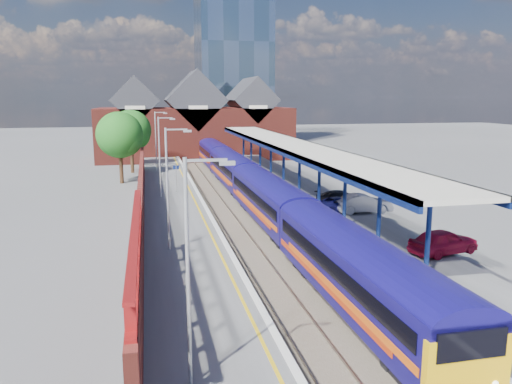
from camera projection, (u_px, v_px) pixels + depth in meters
The scene contains 25 objects.
ground at pixel (221, 189), 53.29m from camera, with size 240.00×240.00×0.00m, color #5B5B5E.
ballast_bed at pixel (237, 209), 43.69m from camera, with size 6.00×76.00×0.06m, color #473D33.
rails at pixel (237, 208), 43.67m from camera, with size 4.51×76.00×0.14m.
left_platform at pixel (174, 206), 42.45m from camera, with size 5.00×76.00×1.00m, color #565659.
right_platform at pixel (303, 201), 44.86m from camera, with size 6.00×76.00×1.00m, color #565659.
coping_left at pixel (201, 199), 42.84m from camera, with size 0.30×76.00×0.05m, color silver.
coping_right at pixel (272, 196), 44.17m from camera, with size 0.30×76.00×0.05m, color silver.
yellow_line at pixel (194, 200), 42.72m from camera, with size 0.14×76.00×0.01m, color yellow.
train at pixel (248, 180), 46.10m from camera, with size 2.92×65.92×3.45m.
canopy at pixel (292, 146), 45.73m from camera, with size 4.50×52.00×4.48m.
lamp_post_a at pixel (192, 259), 14.56m from camera, with size 1.48×0.18×7.00m.
lamp_post_b at pixel (170, 182), 27.99m from camera, with size 1.48×0.18×7.00m.
lamp_post_c at pixel (161, 152), 43.35m from camera, with size 1.48×0.18×7.00m.
lamp_post_d at pixel (157, 137), 58.70m from camera, with size 1.48×0.18×7.00m.
platform_sign at pixel (176, 174), 45.98m from camera, with size 0.55×0.08×2.50m.
brick_wall at pixel (141, 200), 35.34m from camera, with size 0.35×50.00×3.86m.
station_building at pixel (195, 124), 79.14m from camera, with size 30.00×12.12×13.78m.
glass_tower at pixel (233, 43), 99.59m from camera, with size 14.20×14.20×40.30m.
tree_near at pixel (121, 136), 55.79m from camera, with size 5.20×5.20×8.10m.
tree_far at pixel (132, 131), 63.67m from camera, with size 5.20×5.20×8.10m.
parked_car_red at pixel (443, 241), 27.92m from camera, with size 1.68×4.17×1.42m, color #A20D2E.
parked_car_silver at pixel (363, 203), 37.87m from camera, with size 1.50×4.30×1.42m, color silver.
parked_car_dark at pixel (342, 198), 40.35m from camera, with size 1.72×4.24×1.23m, color black.
parked_car_blue at pixel (342, 204), 38.47m from camera, with size 1.84×3.99×1.11m, color navy.
relay_cabinet at pixel (432, 357), 17.87m from camera, with size 0.70×0.90×1.00m, color #9DA0A2.
Camera 1 is at (-7.52, -22.01, 9.66)m, focal length 35.00 mm.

